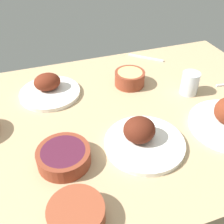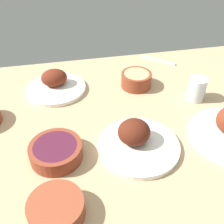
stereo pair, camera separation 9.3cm
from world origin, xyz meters
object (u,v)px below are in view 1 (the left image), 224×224
plate_near_viewer (49,89)px  water_tumbler (190,83)px  plate_center_main (142,138)px  bowl_potatoes (76,214)px  bowl_pasta (130,78)px  fork_loose (146,58)px  bowl_onions (64,156)px

plate_near_viewer → water_tumbler: (52.15, -17.50, 2.12)cm
plate_center_main → bowl_potatoes: bearing=-143.8°
bowl_pasta → water_tumbler: (19.78, -13.19, 1.24)cm
plate_center_main → bowl_pasta: bearing=74.4°
fork_loose → bowl_potatoes: bearing=-83.7°
plate_near_viewer → bowl_onions: (-1.31, -36.99, 0.29)cm
bowl_pasta → plate_center_main: bearing=-105.6°
plate_center_main → bowl_pasta: 34.45cm
bowl_onions → water_tumbler: size_ratio=1.74×
plate_center_main → bowl_onions: plate_center_main is taller
plate_near_viewer → bowl_potatoes: size_ratio=1.73×
water_tumbler → plate_center_main: bearing=-145.5°
bowl_onions → plate_center_main: bearing=-1.1°
plate_center_main → plate_near_viewer: plate_center_main is taller
plate_center_main → bowl_onions: 24.41cm
bowl_potatoes → bowl_pasta: bowl_pasta is taller
bowl_pasta → fork_loose: bearing=49.5°
bowl_pasta → bowl_onions: bowl_pasta is taller
plate_near_viewer → bowl_onions: size_ratio=1.51×
bowl_potatoes → bowl_pasta: (34.38, 51.57, 0.44)cm
bowl_potatoes → bowl_onions: size_ratio=0.88×
bowl_pasta → fork_loose: (16.30, 19.11, -2.82)cm
plate_near_viewer → bowl_onions: bearing=-92.0°
bowl_potatoes → fork_loose: bearing=54.4°
bowl_potatoes → bowl_pasta: 61.98cm
bowl_potatoes → bowl_onions: 18.90cm
plate_near_viewer → water_tumbler: bearing=-18.6°
water_tumbler → bowl_onions: bearing=-160.0°
fork_loose → plate_near_viewer: bearing=-121.1°
bowl_onions → fork_loose: 72.01cm
bowl_potatoes → fork_loose: (50.69, 70.68, -2.38)cm
bowl_onions → fork_loose: bearing=46.0°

